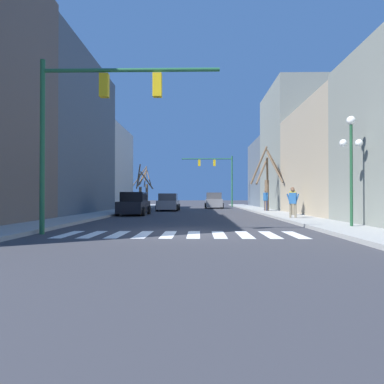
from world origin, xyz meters
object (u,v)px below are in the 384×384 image
at_px(car_driving_away_lane, 134,204).
at_px(pedestrian_waiting_at_curb, 293,200).
at_px(street_tree_left_far, 145,187).
at_px(traffic_signal_near, 93,108).
at_px(car_parked_left_near, 168,203).
at_px(pedestrian_near_right_corner, 266,198).
at_px(traffic_signal_far, 218,170).
at_px(street_tree_left_near, 141,189).
at_px(pedestrian_crossing_street, 292,198).
at_px(street_tree_right_near, 267,181).
at_px(street_lamp_right_corner, 351,148).
at_px(car_parked_left_far, 214,201).

bearing_deg(car_driving_away_lane, pedestrian_waiting_at_curb, -120.48).
relative_size(car_driving_away_lane, pedestrian_waiting_at_curb, 2.84).
bearing_deg(street_tree_left_far, traffic_signal_near, -84.67).
relative_size(car_parked_left_near, street_tree_left_far, 0.92).
height_order(pedestrian_near_right_corner, street_tree_left_far, street_tree_left_far).
height_order(traffic_signal_far, street_tree_left_near, traffic_signal_far).
relative_size(car_parked_left_near, street_tree_left_near, 0.93).
relative_size(car_parked_left_near, pedestrian_crossing_street, 2.67).
distance_m(pedestrian_crossing_street, street_tree_left_far, 28.42).
distance_m(pedestrian_waiting_at_curb, street_tree_right_near, 10.74).
xyz_separation_m(street_tree_right_near, street_tree_left_far, (-12.97, 17.65, -0.10)).
distance_m(pedestrian_near_right_corner, pedestrian_waiting_at_curb, 10.68).
bearing_deg(pedestrian_near_right_corner, street_tree_right_near, 35.68).
bearing_deg(traffic_signal_far, street_tree_left_far, -178.13).
xyz_separation_m(traffic_signal_near, street_tree_left_near, (-3.44, 32.76, -2.25)).
xyz_separation_m(car_driving_away_lane, pedestrian_waiting_at_curb, (10.10, -5.94, 0.36)).
bearing_deg(street_tree_left_near, traffic_signal_near, -84.00).
distance_m(traffic_signal_far, street_lamp_right_corner, 34.77).
relative_size(street_lamp_right_corner, pedestrian_crossing_street, 2.46).
bearing_deg(traffic_signal_near, street_tree_left_far, 95.33).
bearing_deg(pedestrian_waiting_at_curb, traffic_signal_far, -57.28).
bearing_deg(traffic_signal_far, car_parked_left_far, -97.01).
distance_m(traffic_signal_near, car_parked_left_near, 22.80).
xyz_separation_m(car_parked_left_far, pedestrian_crossing_street, (4.41, -18.85, 0.39)).
height_order(car_parked_left_near, street_tree_left_far, street_tree_left_far).
distance_m(car_parked_left_near, pedestrian_near_right_corner, 9.45).
xyz_separation_m(traffic_signal_near, street_lamp_right_corner, (10.04, 2.06, -1.23)).
xyz_separation_m(car_parked_left_far, street_tree_left_near, (-8.92, 2.73, 1.47)).
distance_m(street_lamp_right_corner, street_tree_right_near, 16.59).
bearing_deg(street_tree_right_near, pedestrian_waiting_at_curb, -92.41).
height_order(street_lamp_right_corner, car_parked_left_near, street_lamp_right_corner).
height_order(car_driving_away_lane, pedestrian_near_right_corner, pedestrian_near_right_corner).
distance_m(pedestrian_near_right_corner, street_tree_left_near, 19.14).
relative_size(pedestrian_near_right_corner, street_tree_left_near, 0.35).
relative_size(street_tree_right_near, street_tree_left_near, 1.05).
relative_size(car_parked_left_far, street_tree_left_near, 0.86).
bearing_deg(street_lamp_right_corner, car_parked_left_near, 114.25).
relative_size(traffic_signal_near, pedestrian_near_right_corner, 3.57).
relative_size(car_parked_left_near, pedestrian_near_right_corner, 2.69).
distance_m(car_parked_left_near, street_tree_left_far, 14.55).
height_order(traffic_signal_far, pedestrian_near_right_corner, traffic_signal_far).
relative_size(street_lamp_right_corner, street_tree_left_near, 0.86).
relative_size(traffic_signal_far, street_tree_left_far, 1.29).
xyz_separation_m(traffic_signal_far, pedestrian_crossing_street, (3.61, -25.40, -3.69)).
relative_size(car_parked_left_far, car_driving_away_lane, 0.94).
xyz_separation_m(pedestrian_near_right_corner, street_tree_left_far, (-12.87, 17.59, 1.38)).
relative_size(pedestrian_near_right_corner, street_tree_right_near, 0.33).
bearing_deg(street_tree_left_far, car_parked_left_far, -35.13).
bearing_deg(street_tree_right_near, traffic_signal_near, -117.23).
relative_size(pedestrian_waiting_at_curb, street_tree_right_near, 0.30).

